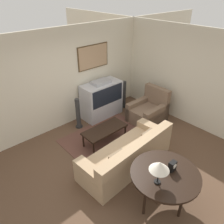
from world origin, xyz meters
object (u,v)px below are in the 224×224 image
Objects in this scene: mantel_clock at (172,166)px; speaker_tower_left at (78,114)px; couch at (128,156)px; tv at (102,99)px; coffee_table at (105,130)px; speaker_tower_right at (124,95)px; armchair at (148,111)px; table_lamp at (160,166)px; console_table at (165,176)px.

mantel_clock is 0.21× the size of speaker_tower_left.
tv is at bearing -118.29° from couch.
speaker_tower_left is (0.07, 2.02, 0.14)m from couch.
speaker_tower_right reaches higher than coffee_table.
tv is 1.06× the size of coffee_table.
coffee_table is 1.04m from speaker_tower_left.
tv is 1.44m from armchair.
armchair reaches higher than coffee_table.
table_lamp reaches higher than armchair.
table_lamp is at bearing -174.56° from console_table.
tv reaches higher than speaker_tower_left.
tv is 2.31m from couch.
coffee_table is at bearing 79.35° from console_table.
speaker_tower_right is at bearing 0.00° from speaker_tower_left.
table_lamp is 3.28m from speaker_tower_left.
couch is at bearing -115.10° from tv.
couch is 2.76m from speaker_tower_right.
mantel_clock reaches higher than console_table.
table_lamp reaches higher than console_table.
coffee_table is at bearing -126.55° from tv.
armchair is (0.84, -1.14, -0.25)m from tv.
speaker_tower_right reaches higher than couch.
couch is at bearing -132.84° from speaker_tower_right.
couch is 2.30× the size of armchair.
armchair is at bearing 44.98° from console_table.
speaker_tower_left is at bearing 84.65° from console_table.
coffee_table is 2.19m from mantel_clock.
console_table is 1.35× the size of speaker_tower_left.
tv is 1.35× the size of speaker_tower_right.
couch reaches higher than coffee_table.
couch is 2.55× the size of speaker_tower_left.
speaker_tower_left is at bearing -121.87° from armchair.
armchair reaches higher than couch.
console_table is (-0.23, -1.11, 0.41)m from couch.
speaker_tower_right is (1.71, 1.03, 0.05)m from coffee_table.
speaker_tower_right reaches higher than console_table.
mantel_clock is (0.14, -0.03, 0.16)m from console_table.
speaker_tower_left is at bearing 180.00° from speaker_tower_right.
speaker_tower_left is 1.00× the size of speaker_tower_right.
table_lamp is 0.48m from mantel_clock.
console_table is at bearing -110.63° from tv.
speaker_tower_left is 1.81m from speaker_tower_right.
console_table reaches higher than coffee_table.
speaker_tower_right is at bearing -3.27° from tv.
console_table is 0.50m from table_lamp.
tv is at bearing -143.49° from armchair.
table_lamp is (-1.46, -3.21, 0.56)m from tv.
console_table is (-1.20, -3.18, 0.14)m from tv.
coffee_table is 1.28× the size of speaker_tower_left.
couch is 1.01m from coffee_table.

